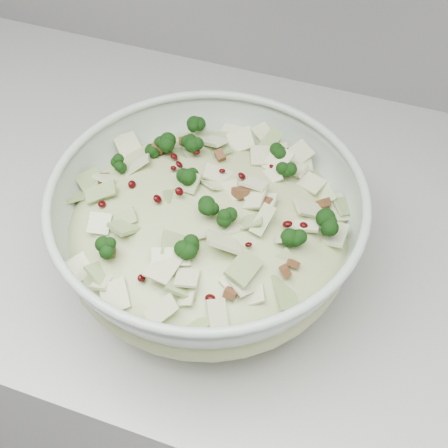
# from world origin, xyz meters

# --- Properties ---
(counter) EXTENTS (3.60, 0.60, 0.90)m
(counter) POSITION_xyz_m (0.00, 1.70, 0.45)
(counter) COLOR #A9AAA5
(counter) RESTS_ON floor
(mixing_bowl) EXTENTS (0.42, 0.42, 0.13)m
(mixing_bowl) POSITION_xyz_m (0.35, 1.60, 0.97)
(mixing_bowl) COLOR #B4C6B7
(mixing_bowl) RESTS_ON counter
(salad) EXTENTS (0.42, 0.42, 0.13)m
(salad) POSITION_xyz_m (0.35, 1.60, 0.99)
(salad) COLOR #A2B078
(salad) RESTS_ON mixing_bowl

